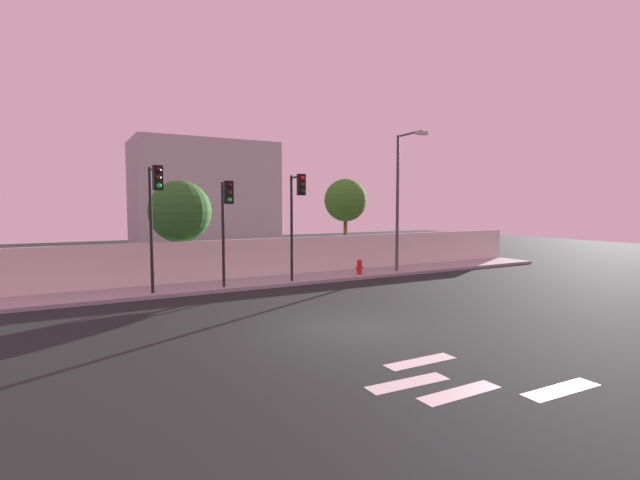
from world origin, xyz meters
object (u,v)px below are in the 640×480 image
traffic_light_left (226,211)px  traffic_light_center (155,202)px  roadside_tree_leftmost (180,212)px  traffic_light_right (297,204)px  roadside_tree_midleft (346,201)px  fire_hydrant (359,266)px  street_lamp_curbside (401,191)px

traffic_light_left → traffic_light_center: (-2.72, 0.06, 0.33)m
traffic_light_left → traffic_light_center: 2.74m
traffic_light_left → roadside_tree_leftmost: roadside_tree_leftmost is taller
traffic_light_right → roadside_tree_midleft: (4.68, 3.37, 0.22)m
traffic_light_center → fire_hydrant: traffic_light_center is taller
traffic_light_left → street_lamp_curbside: bearing=3.2°
traffic_light_center → traffic_light_left: bearing=-1.2°
traffic_light_center → roadside_tree_leftmost: size_ratio=1.04×
traffic_light_left → roadside_tree_midleft: roadside_tree_midleft is taller
traffic_light_right → street_lamp_curbside: bearing=4.7°
traffic_light_center → street_lamp_curbside: bearing=2.2°
roadside_tree_leftmost → traffic_light_center: bearing=-116.7°
traffic_light_right → roadside_tree_midleft: size_ratio=0.94×
traffic_light_right → fire_hydrant: bearing=10.5°
roadside_tree_leftmost → roadside_tree_midleft: size_ratio=0.94×
roadside_tree_leftmost → roadside_tree_midleft: roadside_tree_midleft is taller
traffic_light_left → traffic_light_right: size_ratio=0.92×
traffic_light_center → roadside_tree_leftmost: bearing=63.3°
traffic_light_right → traffic_light_left: bearing=-179.8°
street_lamp_curbside → roadside_tree_midleft: street_lamp_curbside is taller
roadside_tree_midleft → traffic_light_left: bearing=-156.6°
fire_hydrant → roadside_tree_leftmost: roadside_tree_leftmost is taller
traffic_light_right → street_lamp_curbside: size_ratio=0.68×
traffic_light_left → fire_hydrant: bearing=5.9°
fire_hydrant → roadside_tree_midleft: roadside_tree_midleft is taller
street_lamp_curbside → fire_hydrant: 4.41m
traffic_light_center → street_lamp_curbside: 12.06m
traffic_light_right → fire_hydrant: (3.78, 0.70, -3.03)m
roadside_tree_midleft → traffic_light_center: bearing=-162.5°
traffic_light_right → roadside_tree_leftmost: 5.40m
roadside_tree_midleft → traffic_light_right: bearing=-144.2°
fire_hydrant → roadside_tree_leftmost: bearing=161.5°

